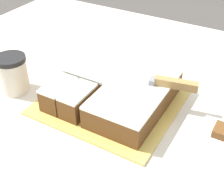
% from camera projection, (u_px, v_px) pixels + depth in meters
% --- Properties ---
extents(cake_board, '(0.36, 0.35, 0.01)m').
position_uv_depth(cake_board, '(112.00, 100.00, 0.88)').
color(cake_board, gold).
rests_on(cake_board, countertop).
extents(cake, '(0.30, 0.29, 0.07)m').
position_uv_depth(cake, '(114.00, 89.00, 0.86)').
color(cake, brown).
rests_on(cake, cake_board).
extents(knife, '(0.34, 0.09, 0.02)m').
position_uv_depth(knife, '(158.00, 81.00, 0.82)').
color(knife, silver).
rests_on(knife, cake).
extents(coffee_cup, '(0.09, 0.09, 0.11)m').
position_uv_depth(coffee_cup, '(13.00, 74.00, 0.89)').
color(coffee_cup, beige).
rests_on(coffee_cup, countertop).
extents(paper_napkin, '(0.11, 0.11, 0.01)m').
position_uv_depth(paper_napkin, '(223.00, 136.00, 0.76)').
color(paper_napkin, white).
rests_on(paper_napkin, countertop).
extents(brownie, '(0.05, 0.05, 0.02)m').
position_uv_depth(brownie, '(224.00, 132.00, 0.75)').
color(brownie, brown).
rests_on(brownie, paper_napkin).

